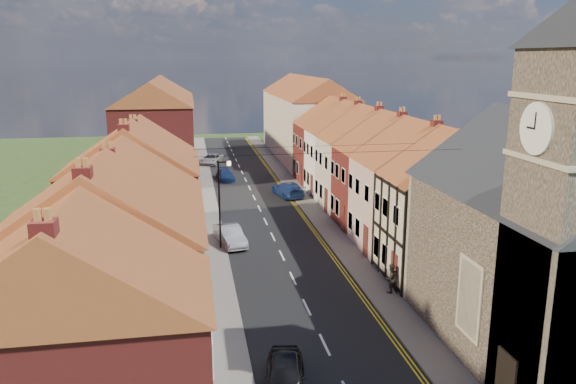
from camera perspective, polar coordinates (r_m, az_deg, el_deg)
The scene contains 24 objects.
road at distance 48.55m, azimuth -2.92°, elevation -1.70°, with size 7.00×90.00×0.02m, color black.
pavement_left at distance 48.22m, azimuth -8.12°, elevation -1.86°, with size 1.80×90.00×0.12m, color slate.
pavement_right at distance 49.24m, azimuth 2.17°, elevation -1.41°, with size 1.80×90.00×0.12m, color slate.
church at distance 25.79m, azimuth 26.14°, elevation -3.28°, with size 11.25×14.25×15.20m.
cottage_r_tudor at distance 33.82m, azimuth 16.56°, elevation -1.19°, with size 8.30×5.20×9.00m.
cottage_r_white_near at distance 38.59m, azimuth 13.09°, elevation 0.81°, with size 8.30×6.00×9.00m.
cottage_r_cream_mid at distance 43.50m, azimuth 10.35°, elevation 2.36°, with size 8.30×5.20×9.00m.
cottage_r_pink at distance 48.51m, azimuth 8.16°, elevation 3.57°, with size 8.30×6.00×9.00m.
cottage_r_white_far at distance 53.60m, azimuth 6.39°, elevation 4.57°, with size 8.30×5.20×9.00m.
cottage_r_cream_far at distance 58.75m, azimuth 4.92°, elevation 5.37°, with size 8.30×6.00×9.00m.
cottage_l_brick_near at distance 18.64m, azimuth -20.78°, elevation -14.00°, with size 8.30×5.70×8.80m.
cottage_l_cream at distance 23.82m, azimuth -18.30°, elevation -7.32°, with size 8.30×6.30×9.10m.
cottage_l_white at distance 29.89m, azimuth -16.59°, elevation -3.29°, with size 8.30×6.90×8.80m.
cottage_l_brick_mid at distance 35.71m, azimuth -15.55°, elevation -0.26°, with size 8.30×5.70×9.10m.
cottage_l_pink at distance 41.38m, azimuth -14.81°, elevation 1.41°, with size 8.30×6.30×8.80m.
block_right_far at distance 73.44m, azimuth 1.87°, elevation 7.68°, with size 8.30×24.20×10.50m.
block_left_far at distance 67.03m, azimuth -13.10°, elevation 6.78°, with size 8.30×24.20×10.50m.
lamppost at distance 37.70m, azimuth -6.86°, elevation -0.69°, with size 0.88×0.15×6.00m.
car_near at distance 22.99m, azimuth -0.29°, elevation -18.12°, with size 1.54×3.83×1.31m, color black.
car_mid at distance 39.30m, azimuth -5.92°, elevation -4.41°, with size 1.44×4.13×1.36m, color #94989B.
car_far at distance 60.08m, azimuth -6.39°, elevation 1.73°, with size 1.57×3.86×1.12m, color navy.
car_distant at distance 69.36m, azimuth -7.78°, elevation 3.33°, with size 2.11×4.57×1.27m, color #A7ABAF.
pedestrian_right at distance 31.59m, azimuth 10.40°, elevation -8.61°, with size 0.80×0.62×1.65m, color #2A2521.
car_far_b at distance 52.68m, azimuth -0.01°, elevation 0.30°, with size 1.95×4.79×1.39m, color navy.
Camera 1 is at (-5.64, -16.52, 12.70)m, focal length 35.00 mm.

